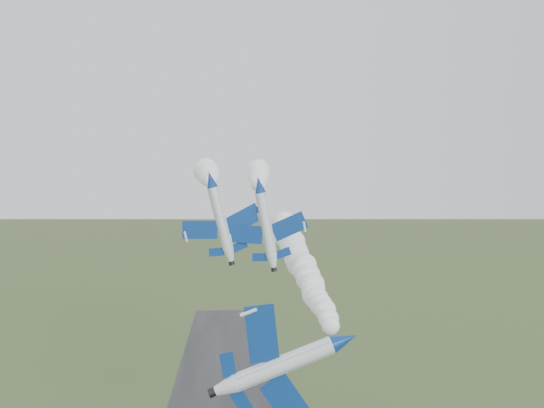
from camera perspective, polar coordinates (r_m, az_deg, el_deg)
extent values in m
cylinder|color=silver|center=(55.18, 6.82, -12.59)|extent=(2.39, 9.18, 2.09)
cone|color=navy|center=(49.76, 8.31, -14.11)|extent=(2.17, 2.46, 2.09)
cone|color=silver|center=(60.45, 5.66, -11.38)|extent=(2.15, 2.02, 2.09)
cylinder|color=black|center=(61.49, 5.46, -11.16)|extent=(1.08, 0.69, 1.06)
ellipsoid|color=black|center=(53.04, 8.01, -12.92)|extent=(1.50, 3.17, 1.39)
cube|color=navy|center=(55.13, 5.32, -9.41)|extent=(1.95, 2.67, 4.74)
cube|color=navy|center=(57.01, 7.61, -15.38)|extent=(1.95, 2.67, 4.74)
cube|color=navy|center=(59.07, 5.28, -10.06)|extent=(0.89, 1.22, 2.07)
cube|color=navy|center=(60.01, 6.42, -13.07)|extent=(0.89, 1.22, 2.07)
cube|color=navy|center=(59.44, 7.18, -11.11)|extent=(2.34, 1.81, 0.95)
cylinder|color=silver|center=(82.54, -5.79, 2.29)|extent=(2.16, 8.67, 1.86)
cone|color=navy|center=(77.11, -5.79, 2.38)|extent=(1.94, 2.32, 1.86)
cone|color=silver|center=(87.76, -5.79, 2.22)|extent=(1.93, 1.91, 1.86)
cylinder|color=black|center=(88.79, -5.79, 2.21)|extent=(0.96, 0.65, 0.94)
ellipsoid|color=black|center=(80.34, -5.89, 2.73)|extent=(1.34, 2.99, 1.24)
cube|color=navy|center=(83.40, -7.82, 1.67)|extent=(4.69, 2.62, 1.27)
cube|color=navy|center=(83.43, -3.71, 2.69)|extent=(4.69, 2.62, 1.27)
cube|color=navy|center=(86.85, -6.84, 1.97)|extent=(2.05, 1.20, 0.59)
cube|color=navy|center=(86.87, -4.74, 2.49)|extent=(2.05, 1.20, 0.59)
cube|color=navy|center=(86.63, -6.01, 3.09)|extent=(0.72, 1.66, 2.22)
cylinder|color=silver|center=(82.47, -1.21, 1.79)|extent=(2.07, 8.64, 1.77)
cone|color=navy|center=(77.05, -1.17, 1.84)|extent=(1.85, 2.31, 1.77)
cone|color=silver|center=(87.69, -1.25, 1.75)|extent=(1.84, 1.90, 1.77)
cylinder|color=black|center=(88.71, -1.26, 1.74)|extent=(0.92, 0.64, 0.90)
ellipsoid|color=black|center=(80.27, -1.26, 2.22)|extent=(1.28, 2.98, 1.18)
cube|color=navy|center=(83.30, -3.28, 1.32)|extent=(4.74, 2.61, 0.95)
cube|color=navy|center=(83.38, 0.88, 2.04)|extent=(4.74, 2.61, 0.95)
cube|color=navy|center=(86.76, -2.31, 1.57)|extent=(2.07, 1.19, 0.45)
cube|color=navy|center=(86.80, -0.18, 1.94)|extent=(2.07, 1.19, 0.45)
cube|color=navy|center=(86.54, -1.39, 2.63)|extent=(0.56, 1.65, 2.24)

